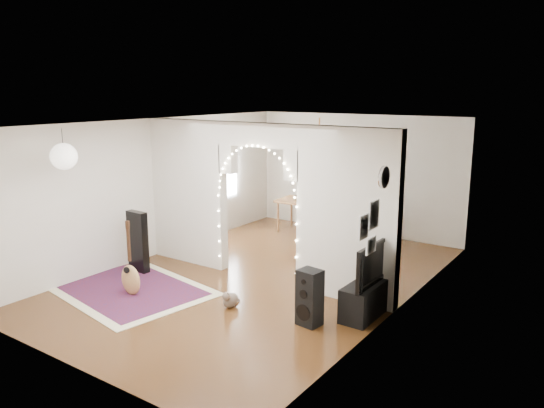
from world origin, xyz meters
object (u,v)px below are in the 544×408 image
Objects in this scene: acoustic_guitar at (130,268)px; dining_table at (305,203)px; floor_speaker at (310,298)px; dining_chair_left at (337,230)px; bookcase at (345,215)px; dining_chair_right at (329,246)px; media_console at (366,299)px.

dining_table is (0.30, 4.86, 0.23)m from acoustic_guitar.
floor_speaker reaches higher than dining_chair_left.
acoustic_guitar is at bearing -159.43° from floor_speaker.
dining_chair_left is at bearing -11.73° from dining_table.
bookcase reaches higher than acoustic_guitar.
floor_speaker is (2.92, 0.67, -0.05)m from acoustic_guitar.
dining_table is 2.13m from dining_chair_right.
media_console is at bearing -51.54° from dining_table.
bookcase is at bearing 51.35° from acoustic_guitar.
dining_chair_right is at bearing 120.71° from floor_speaker.
dining_chair_right is (0.08, -0.80, -0.46)m from bookcase.
bookcase is (-1.24, 3.50, 0.34)m from floor_speaker.
bookcase is 0.92m from dining_chair_right.
acoustic_guitar is 3.73m from media_console.
acoustic_guitar is 4.51m from bookcase.
dining_chair_right is at bearing 45.69° from acoustic_guitar.
bookcase reaches higher than floor_speaker.
acoustic_guitar is at bearing -121.72° from dining_chair_right.
floor_speaker is at bearing -44.84° from dining_chair_left.
bookcase reaches higher than dining_table.
dining_table is 2.04× the size of dining_chair_right.
media_console is at bearing -53.59° from dining_chair_right.
floor_speaker is 0.55× the size of bookcase.
floor_speaker is 0.92m from media_console.
media_console is 4.00m from dining_chair_left.
media_console is 2.05× the size of dining_chair_left.
media_console is at bearing 5.73° from acoustic_guitar.
media_console is at bearing -71.94° from bookcase.
acoustic_guitar reaches higher than floor_speaker.
dining_chair_left is at bearing 120.46° from floor_speaker.
media_console reaches higher than dining_chair_left.
dining_chair_right is (-1.67, 1.96, 0.03)m from media_console.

